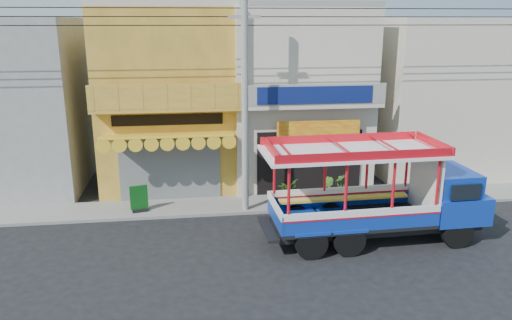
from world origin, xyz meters
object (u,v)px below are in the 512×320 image
at_px(utility_pole, 249,87).
at_px(green_sign, 139,201).
at_px(songthaew_truck, 391,193).
at_px(potted_plant_b, 328,189).
at_px(potted_plant_c, 341,186).
at_px(potted_plant_a, 287,190).

height_order(utility_pole, green_sign, utility_pole).
xyz_separation_m(songthaew_truck, green_sign, (-8.90, 3.58, -1.16)).
distance_m(utility_pole, potted_plant_b, 5.65).
relative_size(utility_pole, green_sign, 26.03).
relative_size(utility_pole, potted_plant_c, 25.05).
bearing_deg(songthaew_truck, potted_plant_c, 97.87).
height_order(potted_plant_b, potted_plant_c, potted_plant_c).
relative_size(songthaew_truck, potted_plant_b, 7.96).
relative_size(utility_pole, potted_plant_b, 28.74).
bearing_deg(potted_plant_b, potted_plant_c, -112.02).
distance_m(green_sign, potted_plant_b, 7.82).
bearing_deg(green_sign, potted_plant_a, 4.13).
xyz_separation_m(potted_plant_a, potted_plant_b, (1.73, -0.14, 0.01)).
distance_m(songthaew_truck, potted_plant_a, 5.04).
height_order(green_sign, potted_plant_b, green_sign).
bearing_deg(utility_pole, potted_plant_c, 9.30).
relative_size(potted_plant_a, potted_plant_b, 0.98).
bearing_deg(potted_plant_b, potted_plant_a, 62.47).
bearing_deg(potted_plant_a, potted_plant_b, -46.66).
distance_m(utility_pole, potted_plant_c, 5.95).
distance_m(green_sign, potted_plant_c, 8.37).
xyz_separation_m(utility_pole, songthaew_truck, (4.54, -3.24, -3.30)).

